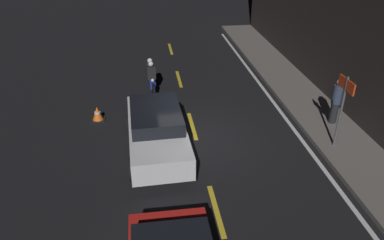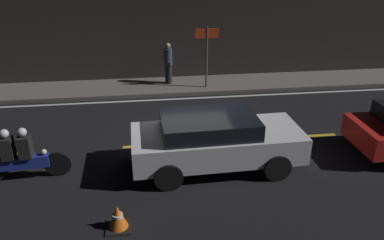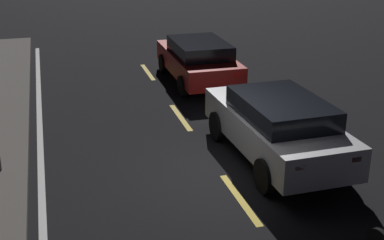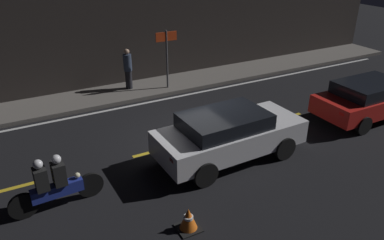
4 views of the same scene
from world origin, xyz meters
TOP-DOWN VIEW (x-y plane):
  - ground_plane at (0.00, 0.00)m, footprint 56.00×56.00m
  - lane_dash_c at (-1.00, 0.00)m, footprint 2.00×0.14m
  - lane_dash_d at (3.50, 0.00)m, footprint 2.00×0.14m
  - lane_dash_e at (8.00, 0.00)m, footprint 2.00×0.14m
  - lane_solid_kerb at (0.00, 3.60)m, footprint 25.20×0.14m
  - sedan_white at (0.45, -1.35)m, footprint 4.38×1.98m
  - taxi_red at (6.45, -1.33)m, footprint 4.27×1.87m

SIDE VIEW (x-z plane):
  - ground_plane at x=0.00m, z-range 0.00..0.00m
  - lane_solid_kerb at x=0.00m, z-range 0.00..0.01m
  - lane_dash_c at x=-1.00m, z-range 0.00..0.01m
  - lane_dash_d at x=3.50m, z-range 0.00..0.01m
  - lane_dash_e at x=8.00m, z-range 0.00..0.01m
  - taxi_red at x=6.45m, z-range 0.06..1.42m
  - sedan_white at x=0.45m, z-range 0.07..1.53m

